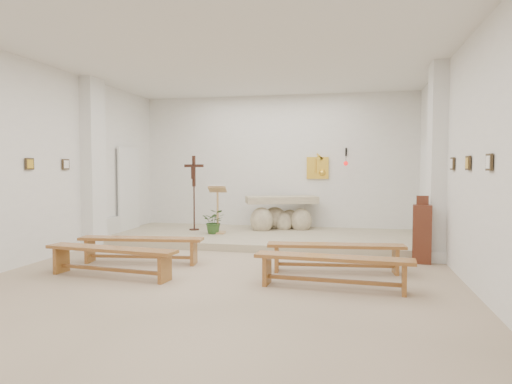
% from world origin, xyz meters
% --- Properties ---
extents(ground, '(7.00, 10.00, 0.00)m').
position_xyz_m(ground, '(0.00, 0.00, 0.00)').
color(ground, '#C6AB8F').
rests_on(ground, ground).
extents(wall_left, '(0.02, 10.00, 3.50)m').
position_xyz_m(wall_left, '(-3.49, 0.00, 1.75)').
color(wall_left, white).
rests_on(wall_left, ground).
extents(wall_right, '(0.02, 10.00, 3.50)m').
position_xyz_m(wall_right, '(3.49, 0.00, 1.75)').
color(wall_right, white).
rests_on(wall_right, ground).
extents(wall_back, '(7.00, 0.02, 3.50)m').
position_xyz_m(wall_back, '(0.00, 4.99, 1.75)').
color(wall_back, white).
rests_on(wall_back, ground).
extents(ceiling, '(7.00, 10.00, 0.02)m').
position_xyz_m(ceiling, '(0.00, 0.00, 3.49)').
color(ceiling, silver).
rests_on(ceiling, wall_back).
extents(sanctuary_platform, '(6.98, 3.00, 0.15)m').
position_xyz_m(sanctuary_platform, '(0.00, 3.50, 0.07)').
color(sanctuary_platform, '#BAAC8F').
rests_on(sanctuary_platform, ground).
extents(pilaster_left, '(0.26, 0.55, 3.50)m').
position_xyz_m(pilaster_left, '(-3.37, 2.00, 1.75)').
color(pilaster_left, white).
rests_on(pilaster_left, ground).
extents(pilaster_right, '(0.26, 0.55, 3.50)m').
position_xyz_m(pilaster_right, '(3.37, 2.00, 1.75)').
color(pilaster_right, white).
rests_on(pilaster_right, ground).
extents(gold_wall_relief, '(0.55, 0.04, 0.55)m').
position_xyz_m(gold_wall_relief, '(1.05, 4.96, 1.65)').
color(gold_wall_relief, gold).
rests_on(gold_wall_relief, wall_back).
extents(sanctuary_lamp, '(0.11, 0.36, 0.44)m').
position_xyz_m(sanctuary_lamp, '(1.75, 4.71, 1.81)').
color(sanctuary_lamp, black).
rests_on(sanctuary_lamp, wall_back).
extents(station_frame_left_mid, '(0.03, 0.20, 0.20)m').
position_xyz_m(station_frame_left_mid, '(-3.47, 0.20, 1.72)').
color(station_frame_left_mid, '#3A2C19').
rests_on(station_frame_left_mid, wall_left).
extents(station_frame_left_rear, '(0.03, 0.20, 0.20)m').
position_xyz_m(station_frame_left_rear, '(-3.47, 1.20, 1.72)').
color(station_frame_left_rear, '#3A2C19').
rests_on(station_frame_left_rear, wall_left).
extents(station_frame_right_front, '(0.03, 0.20, 0.20)m').
position_xyz_m(station_frame_right_front, '(3.47, -0.80, 1.72)').
color(station_frame_right_front, '#3A2C19').
rests_on(station_frame_right_front, wall_right).
extents(station_frame_right_mid, '(0.03, 0.20, 0.20)m').
position_xyz_m(station_frame_right_mid, '(3.47, 0.20, 1.72)').
color(station_frame_right_mid, '#3A2C19').
rests_on(station_frame_right_mid, wall_right).
extents(station_frame_right_rear, '(0.03, 0.20, 0.20)m').
position_xyz_m(station_frame_right_rear, '(3.47, 1.20, 1.72)').
color(station_frame_right_rear, '#3A2C19').
rests_on(station_frame_right_rear, wall_right).
extents(radiator_left, '(0.10, 0.85, 0.52)m').
position_xyz_m(radiator_left, '(-3.43, 2.70, 0.27)').
color(radiator_left, silver).
rests_on(radiator_left, ground).
extents(radiator_right, '(0.10, 0.85, 0.52)m').
position_xyz_m(radiator_right, '(3.43, 2.70, 0.27)').
color(radiator_right, silver).
rests_on(radiator_right, ground).
extents(altar, '(1.84, 1.19, 0.89)m').
position_xyz_m(altar, '(0.20, 4.39, 0.49)').
color(altar, beige).
rests_on(altar, sanctuary_platform).
extents(lectern, '(0.44, 0.39, 1.12)m').
position_xyz_m(lectern, '(-1.10, 3.39, 0.70)').
color(lectern, tan).
rests_on(lectern, sanctuary_platform).
extents(crucifix_stand, '(0.53, 0.24, 1.79)m').
position_xyz_m(crucifix_stand, '(-1.83, 3.82, 1.19)').
color(crucifix_stand, '#3A1C12').
rests_on(crucifix_stand, sanctuary_platform).
extents(potted_plant, '(0.55, 0.49, 0.56)m').
position_xyz_m(potted_plant, '(-1.16, 3.32, 0.43)').
color(potted_plant, '#2D5120').
rests_on(potted_plant, sanctuary_platform).
extents(donation_pedestal, '(0.35, 0.35, 1.17)m').
position_xyz_m(donation_pedestal, '(3.10, 1.70, 0.52)').
color(donation_pedestal, '#5B2D1A').
rests_on(donation_pedestal, ground).
extents(bench_left_front, '(2.17, 0.57, 0.45)m').
position_xyz_m(bench_left_front, '(-1.66, 0.64, 0.34)').
color(bench_left_front, olive).
rests_on(bench_left_front, ground).
extents(bench_right_front, '(2.17, 0.56, 0.45)m').
position_xyz_m(bench_right_front, '(1.66, 0.64, 0.34)').
color(bench_right_front, olive).
rests_on(bench_right_front, ground).
extents(bench_left_second, '(2.17, 0.60, 0.45)m').
position_xyz_m(bench_left_second, '(-1.66, -0.37, 0.34)').
color(bench_left_second, olive).
rests_on(bench_left_second, ground).
extents(bench_right_second, '(2.16, 0.49, 0.45)m').
position_xyz_m(bench_right_second, '(1.66, -0.37, 0.34)').
color(bench_right_second, olive).
rests_on(bench_right_second, ground).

